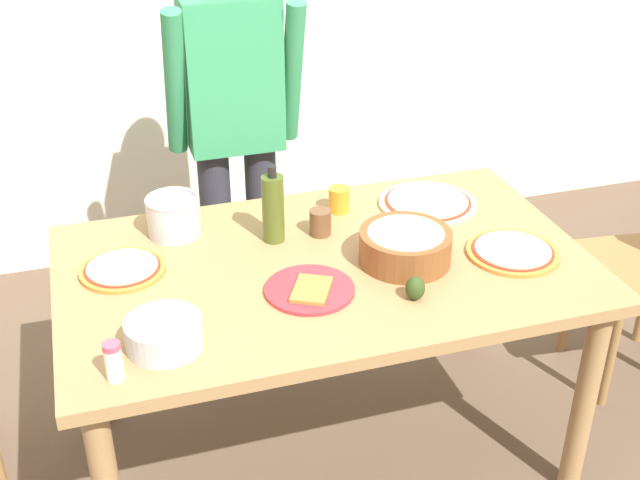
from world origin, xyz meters
name	(u,v)px	position (x,y,z in m)	size (l,w,h in m)	color
ground	(324,448)	(0.00, 0.00, 0.00)	(8.00, 8.00, 0.00)	brown
dining_table	(325,287)	(0.00, 0.00, 0.67)	(1.60, 0.96, 0.76)	#A37A4C
person_cook	(235,123)	(-0.11, 0.76, 0.94)	(0.49, 0.25, 1.62)	#2D2D38
pizza_raw_on_board	(428,203)	(0.45, 0.26, 0.77)	(0.34, 0.34, 0.02)	beige
pizza_cooked_on_tray	(513,252)	(0.57, -0.13, 0.77)	(0.28, 0.28, 0.02)	#C67A33
pizza_second_cooked	(122,269)	(-0.59, 0.13, 0.77)	(0.26, 0.26, 0.02)	#C67A33
plate_with_slice	(310,289)	(-0.09, -0.15, 0.77)	(0.26, 0.26, 0.02)	red
popcorn_bowl	(405,243)	(0.23, -0.07, 0.82)	(0.28, 0.28, 0.11)	brown
mixing_bowl_steel	(164,334)	(-0.52, -0.28, 0.80)	(0.20, 0.20, 0.08)	#B7B7BC
olive_oil_bottle	(273,208)	(-0.11, 0.18, 0.87)	(0.07, 0.07, 0.26)	#47561E
steel_pot	(173,216)	(-0.41, 0.31, 0.83)	(0.17, 0.17, 0.13)	#B7B7BC
cup_orange	(339,200)	(0.15, 0.31, 0.80)	(0.07, 0.07, 0.09)	orange
cup_small_brown	(320,222)	(0.04, 0.17, 0.80)	(0.07, 0.07, 0.09)	brown
salt_shaker	(113,361)	(-0.65, -0.38, 0.81)	(0.04, 0.04, 0.11)	white
avocado	(415,288)	(0.18, -0.27, 0.80)	(0.06, 0.06, 0.07)	#2D4219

